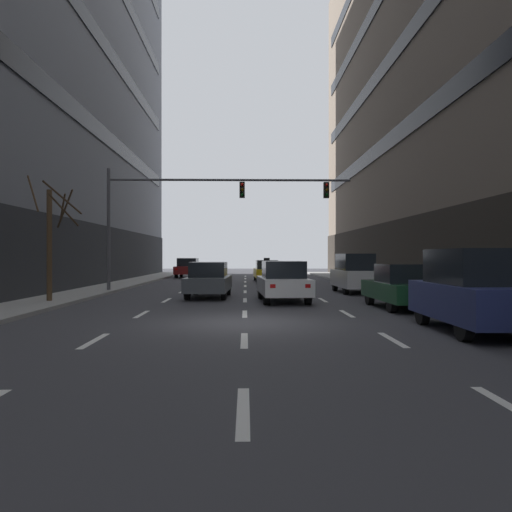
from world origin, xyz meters
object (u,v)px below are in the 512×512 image
Objects in this scene: taxi_driving_2 at (267,271)px; street_tree_0 at (51,237)px; car_driving_0 at (188,268)px; car_driving_3 at (283,282)px; car_parked_2 at (402,287)px; car_parked_3 at (355,273)px; traffic_signal_0 at (198,202)px; car_driving_1 at (209,280)px; car_parked_1 at (472,291)px.

street_tree_0 is at bearing -118.55° from taxi_driving_2.
car_driving_0 is 9.66m from taxi_driving_2.
car_parked_2 is at bearing -34.05° from car_driving_3.
street_tree_0 is (-13.48, -5.73, 1.65)m from car_parked_3.
taxi_driving_2 is at bearing 102.19° from car_parked_2.
car_driving_3 is 4.99m from car_parked_2.
street_tree_0 is at bearing 172.08° from car_parked_2.
taxi_driving_2 is 0.94× the size of car_driving_3.
car_driving_1 is at bearing -75.34° from traffic_signal_0.
traffic_signal_0 reaches higher than car_driving_1.
car_parked_1 is 16.27m from traffic_signal_0.
traffic_signal_0 is at bearing 128.24° from car_driving_3.
car_parked_3 is at bearing -2.82° from traffic_signal_0.
car_parked_1 is 1.02× the size of car_parked_3.
car_driving_3 is 9.27m from car_parked_1.
street_tree_0 is at bearing -174.39° from car_driving_3.
traffic_signal_0 is (-0.84, 3.19, 3.98)m from car_driving_1.
car_parked_2 is (0.00, 5.51, -0.24)m from car_parked_1.
car_driving_3 is 9.57m from street_tree_0.
street_tree_0 is (-2.60, -24.10, 1.81)m from car_driving_0.
car_driving_3 is 1.09× the size of car_parked_3.
car_parked_2 is at bearing -89.99° from car_parked_3.
car_driving_3 is 6.34m from car_parked_3.
taxi_driving_2 is at bearing 99.51° from car_parked_1.
car_driving_1 reaches higher than car_parked_2.
taxi_driving_2 is at bearing 77.01° from car_driving_1.
car_parked_3 is (-0.00, 7.61, 0.21)m from car_parked_2.
car_parked_3 is at bearing 20.62° from car_driving_1.
car_parked_2 is 1.03× the size of car_parked_3.
car_parked_1 is at bearing -90.01° from car_parked_2.
car_parked_3 is 0.33× the size of traffic_signal_0.
street_tree_0 reaches higher than car_parked_2.
car_parked_1 reaches higher than taxi_driving_2.
car_parked_3 is (4.12, -11.47, 0.22)m from taxi_driving_2.
street_tree_0 is (-13.48, 1.87, 1.86)m from car_parked_2.
car_driving_1 is at bearing 125.66° from car_parked_1.
car_parked_1 is 0.87× the size of street_tree_0.
taxi_driving_2 is (6.76, -6.89, -0.06)m from car_driving_0.
car_driving_3 is (3.28, -2.03, 0.03)m from car_driving_1.
car_parked_2 is 12.17m from traffic_signal_0.
taxi_driving_2 reaches higher than car_parked_2.
car_driving_3 is at bearing 5.61° from street_tree_0.
car_driving_1 is (3.47, -21.15, -0.04)m from car_driving_0.
car_parked_1 is (4.12, -24.58, 0.25)m from taxi_driving_2.
car_parked_1 is 0.34× the size of traffic_signal_0.
car_parked_2 is at bearing -67.27° from car_driving_0.
car_parked_1 reaches higher than car_driving_3.
street_tree_0 is (-13.48, 7.38, 1.62)m from car_parked_1.
street_tree_0 is at bearing -154.13° from car_driving_1.
car_parked_2 is at bearing 89.99° from car_parked_1.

